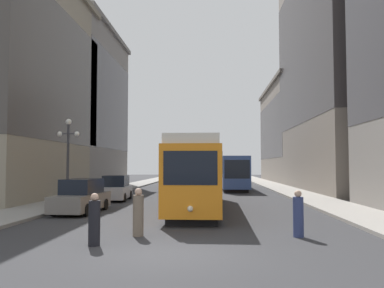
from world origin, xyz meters
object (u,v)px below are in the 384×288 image
(transit_bus, at_px, (233,171))
(pedestrian_on_sidewalk, at_px, (298,215))
(pedestrian_crossing_far, at_px, (94,221))
(parked_car_left_mid, at_px, (81,197))
(parked_car_left_near, at_px, (116,189))
(pedestrian_crossing_near, at_px, (138,214))
(lamp_post_left_near, at_px, (68,148))
(streetcar, at_px, (199,173))

(transit_bus, bearing_deg, pedestrian_on_sidewalk, -88.90)
(pedestrian_crossing_far, bearing_deg, parked_car_left_mid, -105.81)
(parked_car_left_mid, xyz_separation_m, pedestrian_crossing_far, (3.34, -8.67, -0.07))
(transit_bus, xyz_separation_m, parked_car_left_near, (-9.24, -13.81, -1.10))
(transit_bus, height_order, pedestrian_crossing_near, transit_bus)
(transit_bus, bearing_deg, parked_car_left_mid, -114.07)
(lamp_post_left_near, bearing_deg, transit_bus, 58.81)
(pedestrian_crossing_near, bearing_deg, parked_car_left_near, 125.96)
(transit_bus, distance_m, pedestrian_crossing_far, 30.66)
(parked_car_left_mid, distance_m, pedestrian_crossing_far, 9.29)
(transit_bus, relative_size, pedestrian_crossing_far, 7.53)
(streetcar, relative_size, transit_bus, 1.15)
(transit_bus, relative_size, parked_car_left_near, 2.83)
(transit_bus, distance_m, parked_car_left_near, 16.65)
(pedestrian_on_sidewalk, relative_size, lamp_post_left_near, 0.31)
(transit_bus, xyz_separation_m, pedestrian_crossing_near, (-4.82, -28.30, -1.14))
(parked_car_left_mid, relative_size, pedestrian_crossing_near, 2.81)
(pedestrian_on_sidewalk, bearing_deg, lamp_post_left_near, -116.19)
(parked_car_left_near, height_order, pedestrian_on_sidewalk, parked_car_left_near)
(lamp_post_left_near, bearing_deg, parked_car_left_mid, -57.64)
(streetcar, height_order, transit_bus, streetcar)
(pedestrian_crossing_far, bearing_deg, lamp_post_left_near, -102.70)
(transit_bus, xyz_separation_m, pedestrian_crossing_far, (-5.89, -30.07, -1.17))
(streetcar, bearing_deg, lamp_post_left_near, 174.01)
(pedestrian_crossing_far, bearing_deg, streetcar, -142.13)
(transit_bus, relative_size, lamp_post_left_near, 2.36)
(parked_car_left_near, bearing_deg, lamp_post_left_near, -115.70)
(parked_car_left_mid, bearing_deg, pedestrian_crossing_far, -66.27)
(transit_bus, distance_m, parked_car_left_mid, 23.33)
(parked_car_left_near, height_order, pedestrian_crossing_near, parked_car_left_near)
(lamp_post_left_near, bearing_deg, streetcar, -6.60)
(streetcar, height_order, parked_car_left_near, streetcar)
(parked_car_left_mid, relative_size, lamp_post_left_near, 0.91)
(streetcar, distance_m, pedestrian_crossing_near, 9.24)
(pedestrian_crossing_near, height_order, pedestrian_crossing_far, pedestrian_crossing_near)
(parked_car_left_mid, distance_m, lamp_post_left_near, 4.53)
(pedestrian_on_sidewalk, bearing_deg, parked_car_left_near, -131.88)
(pedestrian_crossing_near, distance_m, lamp_post_left_near, 12.09)
(streetcar, relative_size, pedestrian_crossing_far, 8.70)
(streetcar, relative_size, pedestrian_crossing_near, 8.38)
(streetcar, distance_m, parked_car_left_near, 8.45)
(pedestrian_on_sidewalk, distance_m, lamp_post_left_near, 15.78)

